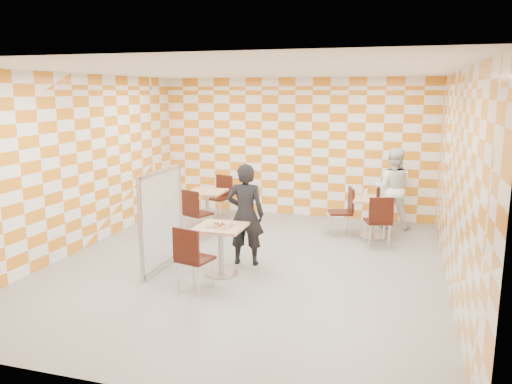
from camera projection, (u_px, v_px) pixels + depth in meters
The scene contains 15 objects.
room_shell at pixel (256, 167), 8.11m from camera, with size 7.00×7.00×7.00m.
main_table at pixel (221, 242), 7.41m from camera, with size 0.70×0.70×0.75m.
second_table at pixel (373, 211), 9.31m from camera, with size 0.70×0.70×0.75m.
empty_table at pixel (207, 203), 10.02m from camera, with size 0.70×0.70×0.75m.
chair_main_front at pixel (191, 254), 6.72m from camera, with size 0.51×0.52×0.92m.
chair_second_front at pixel (379, 218), 8.68m from camera, with size 0.53×0.54×0.92m.
chair_second_side at pixel (345, 208), 9.43m from camera, with size 0.54×0.53×0.92m.
chair_empty_near at pixel (195, 210), 9.25m from camera, with size 0.55×0.56×0.92m.
chair_empty_far at pixel (221, 193), 10.77m from camera, with size 0.53×0.53×0.92m.
partition at pixel (162, 219), 7.62m from camera, with size 0.08×1.38×1.55m.
man_dark at pixel (245, 214), 7.82m from camera, with size 0.59×0.39×1.61m, color black.
man_white at pixel (393, 188), 9.91m from camera, with size 0.79×0.61×1.62m, color white.
pizza_on_foil at pixel (220, 225), 7.35m from camera, with size 0.40×0.40×0.04m.
sport_bottle at pixel (366, 192), 9.41m from camera, with size 0.06×0.06×0.20m.
soda_bottle at pixel (378, 193), 9.25m from camera, with size 0.07×0.07×0.23m.
Camera 1 is at (2.29, -7.16, 2.70)m, focal length 35.00 mm.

